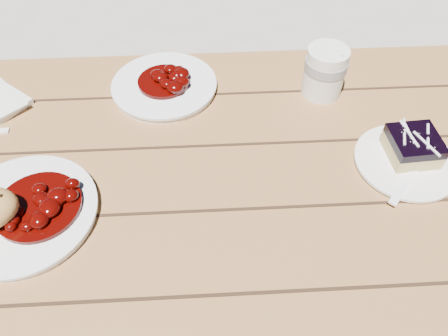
{
  "coord_description": "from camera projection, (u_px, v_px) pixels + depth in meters",
  "views": [
    {
      "loc": [
        0.06,
        -0.53,
        1.39
      ],
      "look_at": [
        0.09,
        -0.03,
        0.81
      ],
      "focal_mm": 35.0,
      "sensor_mm": 36.0,
      "label": 1
    }
  ],
  "objects": [
    {
      "name": "second_plate",
      "position": [
        164.0,
        86.0,
        1.0
      ],
      "size": [
        0.23,
        0.23,
        0.02
      ],
      "primitive_type": "cylinder",
      "color": "white",
      "rests_on": "picnic_table"
    },
    {
      "name": "goulash_stew",
      "position": [
        35.0,
        201.0,
        0.75
      ],
      "size": [
        0.15,
        0.15,
        0.04
      ],
      "primitive_type": null,
      "color": "#3E0402",
      "rests_on": "main_plate"
    },
    {
      "name": "second_stew",
      "position": [
        163.0,
        76.0,
        0.97
      ],
      "size": [
        0.12,
        0.12,
        0.04
      ],
      "primitive_type": null,
      "color": "#3E0402",
      "rests_on": "second_plate"
    },
    {
      "name": "coffee_cup",
      "position": [
        325.0,
        72.0,
        0.95
      ],
      "size": [
        0.09,
        0.09,
        0.11
      ],
      "primitive_type": "cylinder",
      "color": "white",
      "rests_on": "picnic_table"
    },
    {
      "name": "ground",
      "position": [
        195.0,
        325.0,
        1.4
      ],
      "size": [
        60.0,
        60.0,
        0.0
      ],
      "primitive_type": "plane",
      "color": "#A49F94",
      "rests_on": "ground"
    },
    {
      "name": "dessert_plate",
      "position": [
        406.0,
        162.0,
        0.85
      ],
      "size": [
        0.19,
        0.19,
        0.01
      ],
      "primitive_type": "cylinder",
      "color": "white",
      "rests_on": "picnic_table"
    },
    {
      "name": "picnic_table",
      "position": [
        181.0,
        224.0,
        0.95
      ],
      "size": [
        2.0,
        1.55,
        0.75
      ],
      "color": "brown",
      "rests_on": "ground"
    },
    {
      "name": "blueberry_cake",
      "position": [
        413.0,
        146.0,
        0.84
      ],
      "size": [
        0.1,
        0.1,
        0.05
      ],
      "rotation": [
        0.0,
        0.0,
        0.07
      ],
      "color": "tan",
      "rests_on": "dessert_plate"
    },
    {
      "name": "main_plate",
      "position": [
        23.0,
        214.0,
        0.77
      ],
      "size": [
        0.26,
        0.26,
        0.02
      ],
      "primitive_type": "cylinder",
      "color": "white",
      "rests_on": "picnic_table"
    },
    {
      "name": "fork_dessert",
      "position": [
        406.0,
        182.0,
        0.81
      ],
      "size": [
        0.12,
        0.14,
        0.0
      ],
      "primitive_type": null,
      "rotation": [
        0.0,
        0.0,
        -0.71
      ],
      "color": "white",
      "rests_on": "dessert_plate"
    }
  ]
}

